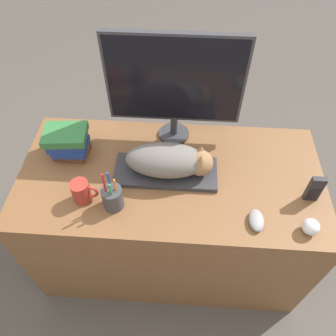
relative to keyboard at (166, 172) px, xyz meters
The scene contains 11 objects.
ground_plane 0.85m from the keyboard, 86.16° to the right, with size 12.00×12.00×0.00m, color #4C4742.
desk 0.39m from the keyboard, ahead, with size 1.41×0.69×0.76m.
keyboard is the anchor object (origin of this frame).
cat 0.09m from the keyboard, ahead, with size 0.39×0.18×0.14m.
monitor 0.40m from the keyboard, 84.18° to the left, with size 0.61×0.15×0.55m.
computer_mouse 0.45m from the keyboard, 30.88° to the right, with size 0.06×0.10×0.03m.
coffee_mug 0.38m from the keyboard, 154.58° to the right, with size 0.11×0.08×0.11m.
pen_cup 0.28m from the keyboard, 138.16° to the right, with size 0.09×0.09×0.21m.
baseball 0.65m from the keyboard, 23.46° to the right, with size 0.07×0.07×0.07m.
phone 0.64m from the keyboard, ahead, with size 0.06×0.03×0.14m.
book_stack 0.48m from the keyboard, 168.12° to the left, with size 0.21×0.18×0.14m.
Camera 1 is at (0.05, -0.60, 1.94)m, focal length 35.00 mm.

